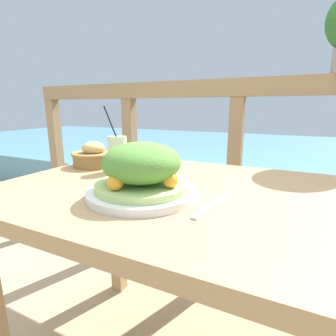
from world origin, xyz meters
TOP-DOWN VIEW (x-y plane):
  - patio_table at (0.00, 0.00)m, footprint 1.12×0.76m
  - railing_fence at (-0.00, 0.74)m, footprint 2.80×0.08m
  - sea_backdrop at (0.00, 3.24)m, footprint 12.00×4.00m
  - salad_plate at (-0.07, -0.11)m, footprint 0.30×0.30m
  - drink_glass at (-0.30, 0.09)m, footprint 0.08×0.07m
  - bread_basket at (-0.44, 0.12)m, footprint 0.18×0.18m
  - fork at (0.12, -0.11)m, footprint 0.05×0.18m

SIDE VIEW (x-z plane):
  - sea_backdrop at x=0.00m, z-range 0.00..0.39m
  - patio_table at x=0.00m, z-range 0.26..1.00m
  - fork at x=0.12m, z-range 0.73..0.74m
  - railing_fence at x=0.00m, z-range 0.20..1.31m
  - bread_basket at x=-0.44m, z-range 0.72..0.82m
  - salad_plate at x=-0.07m, z-range 0.72..0.87m
  - drink_glass at x=-0.30m, z-range 0.68..0.92m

